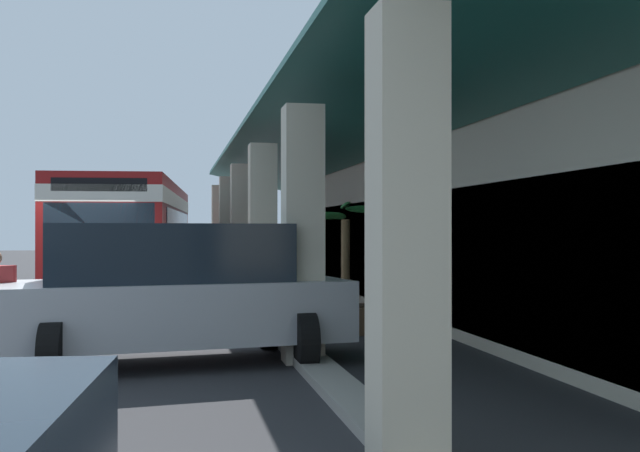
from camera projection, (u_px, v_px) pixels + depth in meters
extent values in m
plane|color=#2D2D30|center=(456.00, 318.00, 16.79)|extent=(120.00, 120.00, 0.00)
cube|color=#9E998E|center=(253.00, 307.00, 18.54)|extent=(36.11, 0.50, 0.12)
cube|color=beige|center=(624.00, 175.00, 20.37)|extent=(30.09, 13.68, 6.63)
cube|color=beige|center=(624.00, 36.00, 20.39)|extent=(30.39, 13.98, 0.60)
cube|color=beige|center=(219.00, 231.00, 30.86)|extent=(0.55, 0.55, 3.65)
cube|color=beige|center=(228.00, 232.00, 25.93)|extent=(0.55, 0.55, 3.65)
cube|color=beige|center=(241.00, 232.00, 21.00)|extent=(0.55, 0.55, 3.65)
cube|color=beige|center=(262.00, 233.00, 16.07)|extent=(0.55, 0.55, 3.65)
cube|color=beige|center=(303.00, 234.00, 11.15)|extent=(0.55, 0.55, 3.65)
cube|color=beige|center=(407.00, 237.00, 6.22)|extent=(0.55, 0.55, 3.65)
cube|color=#19594C|center=(305.00, 142.00, 18.80)|extent=(30.09, 3.16, 0.82)
cube|color=#19232D|center=(372.00, 250.00, 19.09)|extent=(25.28, 0.08, 2.40)
cube|color=maroon|center=(131.00, 236.00, 21.56)|extent=(11.15, 3.29, 2.75)
cube|color=silver|center=(131.00, 202.00, 21.56)|extent=(11.17, 3.32, 0.36)
cube|color=#19232D|center=(133.00, 228.00, 21.85)|extent=(9.39, 3.20, 0.90)
cube|color=#19232D|center=(99.00, 232.00, 16.13)|extent=(0.21, 2.24, 1.20)
cube|color=black|center=(99.00, 185.00, 16.12)|extent=(0.19, 1.94, 0.28)
cube|color=black|center=(98.00, 300.00, 15.99)|extent=(0.37, 2.46, 0.24)
cube|color=silver|center=(143.00, 285.00, 16.18)|extent=(0.08, 0.24, 0.16)
cube|color=silver|center=(54.00, 285.00, 15.96)|extent=(0.08, 0.24, 0.16)
cube|color=silver|center=(138.00, 185.00, 23.05)|extent=(2.52, 1.94, 0.24)
cylinder|color=black|center=(169.00, 290.00, 18.10)|extent=(1.00, 0.30, 1.00)
cylinder|color=black|center=(55.00, 291.00, 17.79)|extent=(1.00, 0.30, 1.00)
cylinder|color=black|center=(184.00, 274.00, 24.76)|extent=(1.00, 0.30, 1.00)
cylinder|color=black|center=(102.00, 274.00, 24.45)|extent=(1.00, 0.30, 1.00)
cube|color=#B2B5BA|center=(174.00, 311.00, 10.96)|extent=(2.62, 5.03, 0.84)
cube|color=#19232D|center=(167.00, 252.00, 10.93)|extent=(2.17, 3.48, 0.80)
cylinder|color=black|center=(268.00, 325.00, 12.41)|extent=(0.76, 0.26, 0.76)
cylinder|color=black|center=(306.00, 341.00, 10.57)|extent=(0.76, 0.26, 0.76)
cylinder|color=black|center=(51.00, 333.00, 11.35)|extent=(0.76, 0.26, 0.76)
cylinder|color=black|center=(51.00, 353.00, 9.50)|extent=(0.76, 0.26, 0.76)
cylinder|color=navy|center=(5.00, 340.00, 10.50)|extent=(0.16, 0.16, 0.80)
cylinder|color=#B23333|center=(13.00, 285.00, 10.71)|extent=(0.09, 0.09, 0.54)
cube|color=brown|center=(346.00, 319.00, 14.32)|extent=(1.00, 1.00, 0.49)
cylinder|color=#332319|center=(346.00, 305.00, 14.32)|extent=(0.85, 0.85, 0.02)
cylinder|color=brown|center=(346.00, 263.00, 14.33)|extent=(0.16, 0.16, 1.59)
ellipsoid|color=#1E6028|center=(346.00, 205.00, 13.91)|extent=(0.86, 0.39, 0.17)
ellipsoid|color=#1E6028|center=(368.00, 209.00, 14.48)|extent=(0.33, 0.92, 0.19)
ellipsoid|color=#1E6028|center=(337.00, 216.00, 14.68)|extent=(0.79, 0.38, 0.18)
ellipsoid|color=#1E6028|center=(328.00, 216.00, 14.20)|extent=(0.34, 0.74, 0.18)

